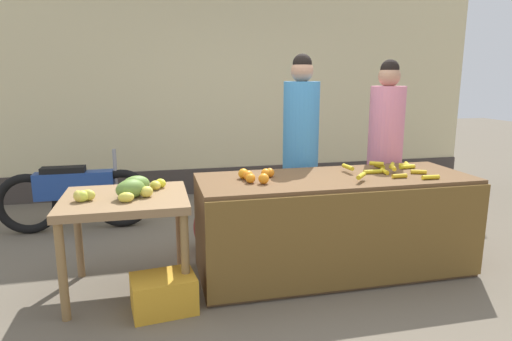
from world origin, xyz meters
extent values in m
plane|color=#665B4C|center=(0.00, 0.00, 0.00)|extent=(24.00, 24.00, 0.00)
cube|color=beige|center=(0.00, 2.92, 1.77)|extent=(7.41, 0.20, 3.53)
cube|color=#3F3833|center=(0.00, 2.81, 0.18)|extent=(7.41, 0.04, 0.36)
cube|color=brown|center=(0.42, 0.00, 0.41)|extent=(2.27, 0.81, 0.83)
cube|color=brown|center=(0.42, -0.42, 0.41)|extent=(2.27, 0.03, 0.77)
cube|color=olive|center=(-1.26, 0.00, 0.73)|extent=(0.92, 0.79, 0.06)
cylinder|color=olive|center=(-1.67, -0.35, 0.35)|extent=(0.06, 0.06, 0.70)
cylinder|color=olive|center=(-0.85, -0.35, 0.35)|extent=(0.06, 0.06, 0.70)
cylinder|color=olive|center=(-1.67, 0.35, 0.35)|extent=(0.06, 0.06, 0.70)
cylinder|color=#936743|center=(-0.85, 0.35, 0.35)|extent=(0.06, 0.06, 0.70)
cylinder|color=gold|center=(0.90, -0.18, 0.84)|extent=(0.13, 0.04, 0.04)
cylinder|color=gold|center=(0.95, 0.24, 0.84)|extent=(0.04, 0.14, 0.04)
cylinder|color=gold|center=(0.77, 0.02, 0.84)|extent=(0.16, 0.04, 0.04)
cylinder|color=gold|center=(1.15, -0.07, 0.84)|extent=(0.13, 0.08, 0.04)
cylinder|color=gold|center=(1.19, 0.18, 0.84)|extent=(0.12, 0.12, 0.04)
cylinder|color=gold|center=(1.12, -0.28, 0.84)|extent=(0.15, 0.04, 0.04)
cylinder|color=gold|center=(1.07, 0.23, 0.84)|extent=(0.12, 0.15, 0.04)
cylinder|color=yellow|center=(0.87, 0.01, 0.84)|extent=(0.05, 0.13, 0.04)
cylinder|color=yellow|center=(1.17, 0.14, 0.84)|extent=(0.15, 0.05, 0.04)
cylinder|color=gold|center=(1.23, 0.23, 0.84)|extent=(0.08, 0.14, 0.04)
cylinder|color=gold|center=(0.54, -0.23, 0.87)|extent=(0.13, 0.14, 0.04)
cylinder|color=gold|center=(0.95, 0.00, 0.87)|extent=(0.09, 0.14, 0.04)
cylinder|color=gold|center=(0.90, 0.20, 0.87)|extent=(0.12, 0.10, 0.04)
cylinder|color=gold|center=(0.58, 0.11, 0.87)|extent=(0.05, 0.16, 0.04)
sphere|color=orange|center=(-0.22, -0.12, 0.87)|extent=(0.08, 0.08, 0.08)
sphere|color=orange|center=(-0.15, 0.09, 0.86)|extent=(0.08, 0.08, 0.08)
sphere|color=orange|center=(-0.34, 0.09, 0.87)|extent=(0.08, 0.08, 0.08)
sphere|color=orange|center=(-0.32, -0.07, 0.86)|extent=(0.08, 0.08, 0.08)
sphere|color=orange|center=(-0.11, 0.10, 0.86)|extent=(0.07, 0.07, 0.07)
sphere|color=orange|center=(-0.31, 0.02, 0.87)|extent=(0.08, 0.08, 0.08)
ellipsoid|color=#D9C84C|center=(-1.57, -0.08, 0.80)|extent=(0.10, 0.12, 0.08)
ellipsoid|color=yellow|center=(-1.12, 0.20, 0.80)|extent=(0.09, 0.11, 0.08)
ellipsoid|color=yellow|center=(-1.04, 0.14, 0.80)|extent=(0.12, 0.12, 0.07)
ellipsoid|color=gold|center=(-1.51, -0.07, 0.80)|extent=(0.12, 0.09, 0.08)
ellipsoid|color=#D9C948|center=(-1.10, -0.07, 0.80)|extent=(0.13, 0.12, 0.08)
ellipsoid|color=yellow|center=(-0.99, 0.20, 0.80)|extent=(0.11, 0.11, 0.07)
ellipsoid|color=#D9CF46|center=(-1.24, -0.17, 0.80)|extent=(0.12, 0.09, 0.07)
ellipsoid|color=#D1DF46|center=(-1.55, -0.09, 0.80)|extent=(0.11, 0.09, 0.08)
ellipsoid|color=olive|center=(-1.22, -0.06, 0.83)|extent=(0.26, 0.22, 0.14)
ellipsoid|color=olive|center=(-1.18, 0.05, 0.83)|extent=(0.26, 0.22, 0.14)
cylinder|color=#33333D|center=(0.34, 0.66, 0.36)|extent=(0.29, 0.29, 0.72)
cylinder|color=#3F8CCC|center=(0.34, 0.66, 1.15)|extent=(0.34, 0.34, 0.88)
sphere|color=tan|center=(0.34, 0.66, 1.69)|extent=(0.21, 0.21, 0.21)
sphere|color=black|center=(0.34, 0.66, 1.75)|extent=(0.18, 0.18, 0.18)
cylinder|color=#33333D|center=(1.21, 0.61, 0.35)|extent=(0.29, 0.29, 0.70)
cylinder|color=pink|center=(1.21, 0.61, 1.12)|extent=(0.34, 0.34, 0.85)
sphere|color=tan|center=(1.21, 0.61, 1.64)|extent=(0.21, 0.21, 0.21)
sphere|color=black|center=(1.21, 0.61, 1.71)|extent=(0.18, 0.18, 0.18)
torus|color=black|center=(-1.40, 1.57, 0.33)|extent=(0.65, 0.09, 0.65)
torus|color=black|center=(-2.35, 1.57, 0.33)|extent=(0.65, 0.09, 0.65)
cube|color=navy|center=(-1.88, 1.57, 0.51)|extent=(0.80, 0.18, 0.28)
cube|color=black|center=(-1.98, 1.57, 0.67)|extent=(0.44, 0.16, 0.08)
cylinder|color=gray|center=(-1.45, 1.57, 0.68)|extent=(0.04, 0.04, 0.40)
cube|color=gold|center=(-1.01, -0.37, 0.13)|extent=(0.48, 0.37, 0.26)
ellipsoid|color=maroon|center=(-0.55, 0.69, 0.23)|extent=(0.40, 0.44, 0.46)
camera|label=1|loc=(-1.03, -3.32, 1.64)|focal=30.96mm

